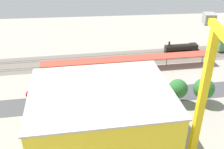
{
  "coord_description": "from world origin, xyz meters",
  "views": [
    {
      "loc": [
        14.63,
        74.14,
        46.93
      ],
      "look_at": [
        7.55,
        0.18,
        5.49
      ],
      "focal_mm": 42.81,
      "sensor_mm": 36.0,
      "label": 1
    }
  ],
  "objects_px": {
    "parked_car_5": "(74,91)",
    "street_tree_2": "(178,89)",
    "parked_car_2": "(138,89)",
    "box_truck_0": "(109,99)",
    "parked_car_1": "(161,88)",
    "box_truck_2": "(76,100)",
    "platform_canopy_near": "(129,59)",
    "parked_car_3": "(118,90)",
    "street_tree_0": "(204,89)",
    "parked_car_4": "(99,91)",
    "construction_building": "(102,121)",
    "parked_car_0": "(179,86)",
    "locomotive": "(182,48)",
    "street_tree_1": "(60,93)",
    "box_truck_1": "(102,98)",
    "street_tree_3": "(148,91)",
    "traffic_light": "(165,91)",
    "parked_car_6": "(53,92)",
    "tower_crane": "(207,93)",
    "parked_car_7": "(34,93)"
  },
  "relations": [
    {
      "from": "parked_car_3",
      "to": "box_truck_0",
      "type": "relative_size",
      "value": 0.51
    },
    {
      "from": "box_truck_0",
      "to": "street_tree_3",
      "type": "distance_m",
      "value": 12.01
    },
    {
      "from": "parked_car_5",
      "to": "parked_car_4",
      "type": "bearing_deg",
      "value": 174.94
    },
    {
      "from": "parked_car_3",
      "to": "street_tree_0",
      "type": "relative_size",
      "value": 0.55
    },
    {
      "from": "box_truck_1",
      "to": "box_truck_0",
      "type": "bearing_deg",
      "value": 166.99
    },
    {
      "from": "parked_car_5",
      "to": "box_truck_2",
      "type": "height_order",
      "value": "box_truck_2"
    },
    {
      "from": "street_tree_1",
      "to": "street_tree_3",
      "type": "bearing_deg",
      "value": 179.28
    },
    {
      "from": "street_tree_3",
      "to": "parked_car_3",
      "type": "bearing_deg",
      "value": -49.26
    },
    {
      "from": "parked_car_1",
      "to": "parked_car_5",
      "type": "height_order",
      "value": "parked_car_1"
    },
    {
      "from": "parked_car_5",
      "to": "box_truck_1",
      "type": "relative_size",
      "value": 0.51
    },
    {
      "from": "box_truck_0",
      "to": "street_tree_3",
      "type": "bearing_deg",
      "value": 165.98
    },
    {
      "from": "parked_car_5",
      "to": "street_tree_2",
      "type": "xyz_separation_m",
      "value": [
        -30.76,
        8.3,
        4.35
      ]
    },
    {
      "from": "parked_car_0",
      "to": "street_tree_0",
      "type": "bearing_deg",
      "value": 113.47
    },
    {
      "from": "parked_car_6",
      "to": "street_tree_3",
      "type": "relative_size",
      "value": 0.6
    },
    {
      "from": "parked_car_2",
      "to": "street_tree_2",
      "type": "distance_m",
      "value": 13.62
    },
    {
      "from": "locomotive",
      "to": "traffic_light",
      "type": "bearing_deg",
      "value": 63.96
    },
    {
      "from": "platform_canopy_near",
      "to": "box_truck_2",
      "type": "xyz_separation_m",
      "value": [
        19.23,
        20.92,
        -2.64
      ]
    },
    {
      "from": "parked_car_4",
      "to": "construction_building",
      "type": "bearing_deg",
      "value": 88.79
    },
    {
      "from": "parked_car_6",
      "to": "parked_car_7",
      "type": "relative_size",
      "value": 1.03
    },
    {
      "from": "platform_canopy_near",
      "to": "street_tree_0",
      "type": "distance_m",
      "value": 30.32
    },
    {
      "from": "parked_car_1",
      "to": "parked_car_5",
      "type": "bearing_deg",
      "value": -1.18
    },
    {
      "from": "tower_crane",
      "to": "box_truck_1",
      "type": "relative_size",
      "value": 3.57
    },
    {
      "from": "street_tree_1",
      "to": "box_truck_1",
      "type": "bearing_deg",
      "value": -165.88
    },
    {
      "from": "street_tree_2",
      "to": "box_truck_2",
      "type": "bearing_deg",
      "value": -4.53
    },
    {
      "from": "parked_car_6",
      "to": "box_truck_1",
      "type": "xyz_separation_m",
      "value": [
        -15.01,
        6.43,
        1.02
      ]
    },
    {
      "from": "tower_crane",
      "to": "street_tree_2",
      "type": "relative_size",
      "value": 4.11
    },
    {
      "from": "box_truck_2",
      "to": "parked_car_6",
      "type": "bearing_deg",
      "value": -39.93
    },
    {
      "from": "parked_car_2",
      "to": "street_tree_2",
      "type": "relative_size",
      "value": 0.56
    },
    {
      "from": "locomotive",
      "to": "traffic_light",
      "type": "distance_m",
      "value": 39.66
    },
    {
      "from": "locomotive",
      "to": "street_tree_0",
      "type": "relative_size",
      "value": 1.84
    },
    {
      "from": "platform_canopy_near",
      "to": "parked_car_0",
      "type": "height_order",
      "value": "platform_canopy_near"
    },
    {
      "from": "parked_car_1",
      "to": "parked_car_5",
      "type": "distance_m",
      "value": 28.04
    },
    {
      "from": "locomotive",
      "to": "parked_car_7",
      "type": "relative_size",
      "value": 3.24
    },
    {
      "from": "traffic_light",
      "to": "parked_car_0",
      "type": "bearing_deg",
      "value": -131.75
    },
    {
      "from": "platform_canopy_near",
      "to": "parked_car_4",
      "type": "xyz_separation_m",
      "value": [
        12.08,
        15.7,
        -3.47
      ]
    },
    {
      "from": "locomotive",
      "to": "parked_car_4",
      "type": "relative_size",
      "value": 3.43
    },
    {
      "from": "parked_car_7",
      "to": "box_truck_1",
      "type": "distance_m",
      "value": 21.98
    },
    {
      "from": "parked_car_0",
      "to": "box_truck_2",
      "type": "height_order",
      "value": "box_truck_2"
    },
    {
      "from": "parked_car_2",
      "to": "box_truck_0",
      "type": "xyz_separation_m",
      "value": [
        9.97,
        6.4,
        1.04
      ]
    },
    {
      "from": "box_truck_1",
      "to": "parked_car_2",
      "type": "bearing_deg",
      "value": -154.39
    },
    {
      "from": "parked_car_4",
      "to": "parked_car_7",
      "type": "height_order",
      "value": "parked_car_7"
    },
    {
      "from": "parked_car_4",
      "to": "construction_building",
      "type": "distance_m",
      "value": 24.78
    },
    {
      "from": "platform_canopy_near",
      "to": "parked_car_2",
      "type": "xyz_separation_m",
      "value": [
        -0.68,
        15.33,
        -3.5
      ]
    },
    {
      "from": "parked_car_2",
      "to": "locomotive",
      "type": "bearing_deg",
      "value": -130.78
    },
    {
      "from": "platform_canopy_near",
      "to": "parked_car_1",
      "type": "relative_size",
      "value": 14.56
    },
    {
      "from": "parked_car_0",
      "to": "parked_car_7",
      "type": "relative_size",
      "value": 0.94
    },
    {
      "from": "parked_car_3",
      "to": "parked_car_6",
      "type": "relative_size",
      "value": 0.94
    },
    {
      "from": "street_tree_0",
      "to": "parked_car_3",
      "type": "bearing_deg",
      "value": -19.1
    },
    {
      "from": "parked_car_6",
      "to": "traffic_light",
      "type": "relative_size",
      "value": 0.73
    },
    {
      "from": "parked_car_2",
      "to": "street_tree_0",
      "type": "xyz_separation_m",
      "value": [
        -17.74,
        8.74,
        4.42
      ]
    }
  ]
}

